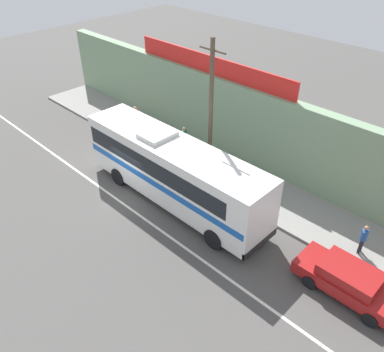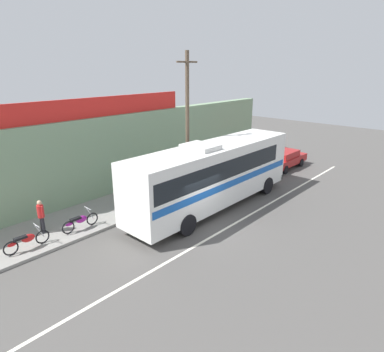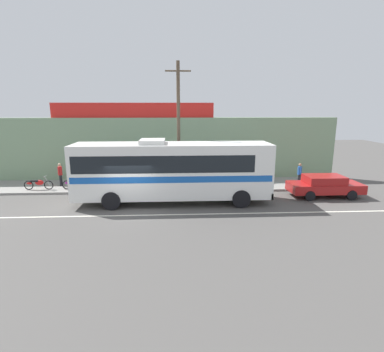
% 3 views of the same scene
% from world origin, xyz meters
% --- Properties ---
extents(ground_plane, '(70.00, 70.00, 0.00)m').
position_xyz_m(ground_plane, '(0.00, 0.00, 0.00)').
color(ground_plane, '#4F4C49').
extents(sidewalk_slab, '(30.00, 3.60, 0.14)m').
position_xyz_m(sidewalk_slab, '(0.00, 5.20, 0.07)').
color(sidewalk_slab, gray).
rests_on(sidewalk_slab, ground_plane).
extents(storefront_facade, '(30.00, 0.70, 4.80)m').
position_xyz_m(storefront_facade, '(0.00, 7.35, 2.40)').
color(storefront_facade, gray).
rests_on(storefront_facade, ground_plane).
extents(storefront_billboard, '(12.13, 0.12, 1.10)m').
position_xyz_m(storefront_billboard, '(-0.61, 7.35, 5.35)').
color(storefront_billboard, red).
rests_on(storefront_billboard, storefront_facade).
extents(road_center_stripe, '(30.00, 0.14, 0.01)m').
position_xyz_m(road_center_stripe, '(0.00, -0.80, 0.00)').
color(road_center_stripe, silver).
rests_on(road_center_stripe, ground_plane).
extents(intercity_bus, '(11.38, 2.60, 3.78)m').
position_xyz_m(intercity_bus, '(2.29, 1.34, 2.07)').
color(intercity_bus, white).
rests_on(intercity_bus, ground_plane).
extents(parked_car, '(4.51, 1.84, 1.37)m').
position_xyz_m(parked_car, '(11.97, 2.05, 0.74)').
color(parked_car, maroon).
rests_on(parked_car, ground_plane).
extents(utility_pole, '(1.60, 0.22, 8.23)m').
position_xyz_m(utility_pole, '(2.76, 3.66, 4.39)').
color(utility_pole, brown).
rests_on(utility_pole, sidewalk_slab).
extents(motorcycle_blue, '(1.88, 0.56, 0.94)m').
position_xyz_m(motorcycle_blue, '(-4.23, 4.16, 0.57)').
color(motorcycle_blue, black).
rests_on(motorcycle_blue, sidewalk_slab).
extents(motorcycle_black, '(1.94, 0.56, 0.94)m').
position_xyz_m(motorcycle_black, '(-6.72, 4.17, 0.57)').
color(motorcycle_black, black).
rests_on(motorcycle_black, sidewalk_slab).
extents(pedestrian_far_left, '(0.30, 0.48, 1.59)m').
position_xyz_m(pedestrian_far_left, '(-0.96, 5.38, 1.06)').
color(pedestrian_far_left, brown).
rests_on(pedestrian_far_left, sidewalk_slab).
extents(pedestrian_near_shop, '(0.30, 0.48, 1.57)m').
position_xyz_m(pedestrian_near_shop, '(11.33, 4.53, 1.04)').
color(pedestrian_near_shop, black).
rests_on(pedestrian_near_shop, sidewalk_slab).
extents(pedestrian_by_curb, '(0.30, 0.48, 1.61)m').
position_xyz_m(pedestrian_by_curb, '(-5.56, 5.14, 1.07)').
color(pedestrian_by_curb, black).
rests_on(pedestrian_by_curb, sidewalk_slab).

